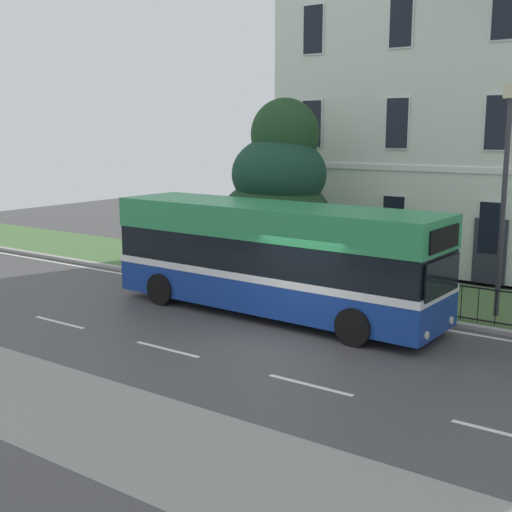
% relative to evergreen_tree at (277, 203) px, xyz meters
% --- Properties ---
extents(ground_plane, '(60.00, 56.00, 0.18)m').
position_rel_evergreen_tree_xyz_m(ground_plane, '(4.26, -5.61, -2.71)').
color(ground_plane, '#464444').
extents(iron_verge_railing, '(14.25, 0.04, 0.97)m').
position_rel_evergreen_tree_xyz_m(iron_verge_railing, '(6.65, -2.05, -2.07)').
color(iron_verge_railing, black).
rests_on(iron_verge_railing, ground_plane).
extents(evergreen_tree, '(3.84, 3.84, 6.43)m').
position_rel_evergreen_tree_xyz_m(evergreen_tree, '(0.00, 0.00, 0.00)').
color(evergreen_tree, '#423328').
rests_on(evergreen_tree, ground_plane).
extents(single_decker_bus, '(10.09, 2.85, 3.15)m').
position_rel_evergreen_tree_xyz_m(single_decker_bus, '(2.57, -4.12, -1.04)').
color(single_decker_bus, navy).
rests_on(single_decker_bus, ground_plane).
extents(street_lamp_post, '(0.36, 0.24, 6.27)m').
position_rel_evergreen_tree_xyz_m(street_lamp_post, '(8.01, -1.06, 1.04)').
color(street_lamp_post, '#333338').
rests_on(street_lamp_post, ground_plane).
extents(litter_bin, '(0.52, 0.52, 1.06)m').
position_rel_evergreen_tree_xyz_m(litter_bin, '(2.73, -1.33, -2.05)').
color(litter_bin, '#23472D').
rests_on(litter_bin, ground_plane).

